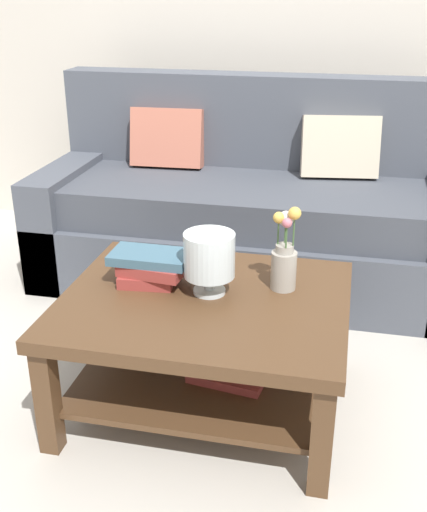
# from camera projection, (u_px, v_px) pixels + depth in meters

# --- Properties ---
(ground_plane) EXTENTS (10.00, 10.00, 0.00)m
(ground_plane) POSITION_uv_depth(u_px,v_px,m) (218.00, 360.00, 2.75)
(ground_plane) COLOR #B7B2A8
(back_wall) EXTENTS (6.40, 0.12, 2.70)m
(back_wall) POSITION_uv_depth(u_px,v_px,m) (278.00, 13.00, 3.69)
(back_wall) COLOR beige
(back_wall) RESTS_ON ground
(couch) EXTENTS (2.22, 0.90, 1.06)m
(couch) POSITION_uv_depth(u_px,v_px,m) (250.00, 213.00, 3.42)
(couch) COLOR #474C56
(couch) RESTS_ON ground
(coffee_table) EXTENTS (1.04, 0.86, 0.46)m
(coffee_table) POSITION_uv_depth(u_px,v_px,m) (207.00, 329.00, 2.35)
(coffee_table) COLOR #4C331E
(coffee_table) RESTS_ON ground
(book_stack_main) EXTENTS (0.30, 0.20, 0.12)m
(book_stack_main) POSITION_uv_depth(u_px,v_px,m) (151.00, 266.00, 2.38)
(book_stack_main) COLOR #993833
(book_stack_main) RESTS_ON coffee_table
(glass_hurricane_vase) EXTENTS (0.19, 0.19, 0.23)m
(glass_hurricane_vase) POSITION_uv_depth(u_px,v_px,m) (209.00, 257.00, 2.27)
(glass_hurricane_vase) COLOR silver
(glass_hurricane_vase) RESTS_ON coffee_table
(flower_pitcher) EXTENTS (0.10, 0.10, 0.32)m
(flower_pitcher) POSITION_uv_depth(u_px,v_px,m) (284.00, 257.00, 2.31)
(flower_pitcher) COLOR #9E998E
(flower_pitcher) RESTS_ON coffee_table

